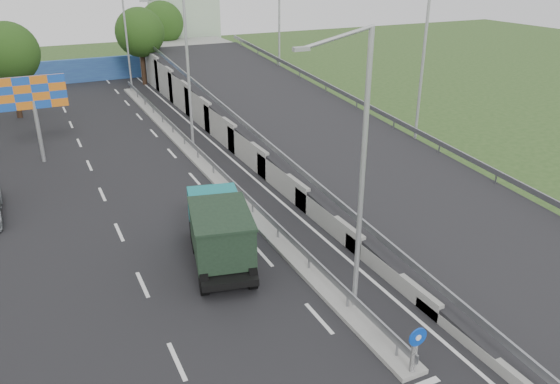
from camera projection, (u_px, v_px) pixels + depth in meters
road_surface at (169, 190)px, 30.72m from camera, size 26.00×90.00×0.04m
median at (198, 159)px, 35.18m from camera, size 1.00×44.00×0.20m
overpass_ramp at (302, 120)px, 37.49m from camera, size 10.00×50.00×3.50m
median_guardrail at (198, 149)px, 34.92m from camera, size 0.09×44.00×0.71m
sign_bollard at (415, 350)px, 16.76m from camera, size 0.64×0.23×1.67m
lamp_post_near at (358, 164)px, 18.06m from camera, size 2.74×0.18×10.08m
lamp_post_mid at (185, 64)px, 34.60m from camera, size 2.74×0.18×10.08m
lamp_post_far at (124, 29)px, 51.14m from camera, size 2.74×0.18×10.08m
blue_wall at (77, 71)px, 56.31m from camera, size 30.00×0.50×2.40m
church at (184, 16)px, 66.84m from camera, size 7.00×7.00×13.80m
billboard at (33, 98)px, 33.29m from camera, size 4.00×0.24×5.50m
tree_left_mid at (8, 53)px, 42.42m from camera, size 4.80×4.80×7.60m
tree_median_far at (140, 32)px, 53.79m from camera, size 4.80×4.80×7.60m
tree_ramp_far at (162, 23)px, 61.17m from camera, size 4.80×4.80×7.60m
dump_truck at (219, 230)px, 23.09m from camera, size 3.44×6.41×2.68m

